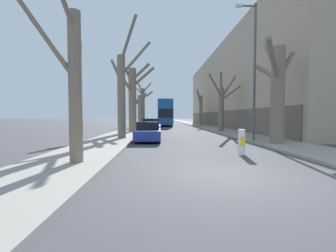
{
  "coord_description": "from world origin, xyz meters",
  "views": [
    {
      "loc": [
        -2.04,
        -6.33,
        1.72
      ],
      "look_at": [
        -0.6,
        28.74,
        0.2
      ],
      "focal_mm": 24.0,
      "sensor_mm": 36.0,
      "label": 1
    }
  ],
  "objects_px": {
    "street_tree_left_0": "(71,78)",
    "street_tree_left_3": "(140,110)",
    "double_decker_bus": "(165,112)",
    "parked_car_0": "(148,132)",
    "lamp_post": "(253,67)",
    "street_tree_right_2": "(201,109)",
    "parked_car_1": "(151,127)",
    "street_tree_left_1": "(123,91)",
    "street_tree_left_4": "(143,105)",
    "street_tree_right_0": "(277,90)",
    "street_tree_left_2": "(133,96)",
    "street_tree_right_1": "(222,105)",
    "parked_car_2": "(153,125)",
    "traffic_bollard": "(242,142)"
  },
  "relations": [
    {
      "from": "street_tree_left_1",
      "to": "double_decker_bus",
      "type": "xyz_separation_m",
      "value": [
        3.75,
        24.01,
        -1.07
      ]
    },
    {
      "from": "double_decker_bus",
      "to": "street_tree_left_1",
      "type": "bearing_deg",
      "value": -98.87
    },
    {
      "from": "street_tree_right_0",
      "to": "parked_car_1",
      "type": "xyz_separation_m",
      "value": [
        -7.74,
        8.33,
        -2.56
      ]
    },
    {
      "from": "street_tree_left_3",
      "to": "double_decker_bus",
      "type": "bearing_deg",
      "value": 62.23
    },
    {
      "from": "street_tree_right_0",
      "to": "double_decker_bus",
      "type": "bearing_deg",
      "value": 102.11
    },
    {
      "from": "parked_car_1",
      "to": "parked_car_0",
      "type": "bearing_deg",
      "value": -90.0
    },
    {
      "from": "street_tree_left_0",
      "to": "street_tree_right_2",
      "type": "relative_size",
      "value": 1.02
    },
    {
      "from": "street_tree_left_0",
      "to": "street_tree_left_4",
      "type": "xyz_separation_m",
      "value": [
        0.07,
        33.63,
        0.78
      ]
    },
    {
      "from": "parked_car_0",
      "to": "street_tree_left_2",
      "type": "bearing_deg",
      "value": 103.52
    },
    {
      "from": "street_tree_left_4",
      "to": "parked_car_0",
      "type": "bearing_deg",
      "value": -85.14
    },
    {
      "from": "street_tree_right_0",
      "to": "street_tree_left_0",
      "type": "bearing_deg",
      "value": -152.37
    },
    {
      "from": "double_decker_bus",
      "to": "parked_car_0",
      "type": "height_order",
      "value": "double_decker_bus"
    },
    {
      "from": "street_tree_left_3",
      "to": "lamp_post",
      "type": "bearing_deg",
      "value": -64.49
    },
    {
      "from": "parked_car_1",
      "to": "traffic_bollard",
      "type": "bearing_deg",
      "value": -69.09
    },
    {
      "from": "street_tree_right_1",
      "to": "parked_car_2",
      "type": "bearing_deg",
      "value": 154.94
    },
    {
      "from": "street_tree_left_1",
      "to": "street_tree_right_1",
      "type": "distance_m",
      "value": 12.28
    },
    {
      "from": "street_tree_right_2",
      "to": "parked_car_1",
      "type": "height_order",
      "value": "street_tree_right_2"
    },
    {
      "from": "double_decker_bus",
      "to": "parked_car_1",
      "type": "bearing_deg",
      "value": -95.32
    },
    {
      "from": "parked_car_2",
      "to": "street_tree_left_2",
      "type": "bearing_deg",
      "value": -118.54
    },
    {
      "from": "parked_car_2",
      "to": "street_tree_right_2",
      "type": "bearing_deg",
      "value": 49.94
    },
    {
      "from": "street_tree_left_4",
      "to": "parked_car_0",
      "type": "xyz_separation_m",
      "value": [
        2.2,
        -25.83,
        -3.19
      ]
    },
    {
      "from": "street_tree_right_1",
      "to": "lamp_post",
      "type": "xyz_separation_m",
      "value": [
        -0.67,
        -9.79,
        2.04
      ]
    },
    {
      "from": "traffic_bollard",
      "to": "parked_car_1",
      "type": "bearing_deg",
      "value": 110.91
    },
    {
      "from": "street_tree_left_1",
      "to": "parked_car_1",
      "type": "bearing_deg",
      "value": 67.29
    },
    {
      "from": "street_tree_left_1",
      "to": "parked_car_1",
      "type": "height_order",
      "value": "street_tree_left_1"
    },
    {
      "from": "street_tree_left_0",
      "to": "street_tree_left_1",
      "type": "height_order",
      "value": "street_tree_left_1"
    },
    {
      "from": "street_tree_left_2",
      "to": "street_tree_right_0",
      "type": "distance_m",
      "value": 14.84
    },
    {
      "from": "street_tree_left_3",
      "to": "street_tree_left_4",
      "type": "distance_m",
      "value": 8.07
    },
    {
      "from": "lamp_post",
      "to": "parked_car_0",
      "type": "bearing_deg",
      "value": 171.74
    },
    {
      "from": "street_tree_left_0",
      "to": "street_tree_left_3",
      "type": "xyz_separation_m",
      "value": [
        0.23,
        25.64,
        -0.35
      ]
    },
    {
      "from": "street_tree_left_2",
      "to": "lamp_post",
      "type": "height_order",
      "value": "lamp_post"
    },
    {
      "from": "parked_car_2",
      "to": "street_tree_left_1",
      "type": "bearing_deg",
      "value": -99.83
    },
    {
      "from": "street_tree_left_1",
      "to": "street_tree_left_4",
      "type": "relative_size",
      "value": 1.08
    },
    {
      "from": "double_decker_bus",
      "to": "parked_car_0",
      "type": "relative_size",
      "value": 2.82
    },
    {
      "from": "street_tree_left_0",
      "to": "parked_car_0",
      "type": "relative_size",
      "value": 1.67
    },
    {
      "from": "street_tree_left_3",
      "to": "parked_car_0",
      "type": "bearing_deg",
      "value": -83.49
    },
    {
      "from": "street_tree_right_0",
      "to": "parked_car_1",
      "type": "height_order",
      "value": "street_tree_right_0"
    },
    {
      "from": "street_tree_left_3",
      "to": "street_tree_right_1",
      "type": "height_order",
      "value": "street_tree_right_1"
    },
    {
      "from": "double_decker_bus",
      "to": "lamp_post",
      "type": "distance_m",
      "value": 26.76
    },
    {
      "from": "street_tree_left_2",
      "to": "parked_car_1",
      "type": "bearing_deg",
      "value": -53.65
    },
    {
      "from": "street_tree_left_1",
      "to": "street_tree_right_0",
      "type": "relative_size",
      "value": 1.25
    },
    {
      "from": "street_tree_left_0",
      "to": "parked_car_0",
      "type": "xyz_separation_m",
      "value": [
        2.27,
        7.8,
        -2.4
      ]
    },
    {
      "from": "street_tree_left_1",
      "to": "parked_car_1",
      "type": "distance_m",
      "value": 5.82
    },
    {
      "from": "street_tree_left_0",
      "to": "street_tree_right_1",
      "type": "bearing_deg",
      "value": 59.15
    },
    {
      "from": "street_tree_right_1",
      "to": "traffic_bollard",
      "type": "distance_m",
      "value": 15.15
    },
    {
      "from": "street_tree_left_1",
      "to": "street_tree_left_3",
      "type": "xyz_separation_m",
      "value": [
        -0.09,
        16.72,
        -0.94
      ]
    },
    {
      "from": "street_tree_left_0",
      "to": "street_tree_left_1",
      "type": "relative_size",
      "value": 0.8
    },
    {
      "from": "street_tree_left_2",
      "to": "parked_car_1",
      "type": "distance_m",
      "value": 4.68
    },
    {
      "from": "lamp_post",
      "to": "street_tree_right_2",
      "type": "bearing_deg",
      "value": 88.15
    },
    {
      "from": "parked_car_0",
      "to": "traffic_bollard",
      "type": "xyz_separation_m",
      "value": [
        4.43,
        -5.84,
        -0.07
      ]
    }
  ]
}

